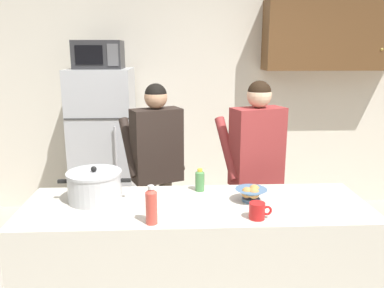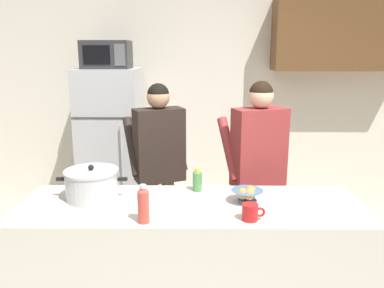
# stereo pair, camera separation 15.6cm
# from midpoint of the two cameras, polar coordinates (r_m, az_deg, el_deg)

# --- Properties ---
(back_wall_unit) EXTENTS (6.00, 0.48, 2.60)m
(back_wall_unit) POSITION_cam_midpoint_polar(r_m,az_deg,el_deg) (4.55, 4.54, 8.12)
(back_wall_unit) COLOR silver
(back_wall_unit) RESTS_ON ground
(kitchen_island) EXTENTS (2.14, 0.68, 0.92)m
(kitchen_island) POSITION_cam_midpoint_polar(r_m,az_deg,el_deg) (2.66, 1.67, -17.99)
(kitchen_island) COLOR silver
(kitchen_island) RESTS_ON ground
(refrigerator) EXTENTS (0.64, 0.68, 1.66)m
(refrigerator) POSITION_cam_midpoint_polar(r_m,az_deg,el_deg) (4.32, -10.62, -0.29)
(refrigerator) COLOR #B7BABF
(refrigerator) RESTS_ON ground
(microwave) EXTENTS (0.48, 0.37, 0.28)m
(microwave) POSITION_cam_midpoint_polar(r_m,az_deg,el_deg) (4.17, -11.27, 12.68)
(microwave) COLOR #2D2D30
(microwave) RESTS_ON refrigerator
(person_near_pot) EXTENTS (0.59, 0.54, 1.59)m
(person_near_pot) POSITION_cam_midpoint_polar(r_m,az_deg,el_deg) (3.28, -3.47, -1.71)
(person_near_pot) COLOR #726656
(person_near_pot) RESTS_ON ground
(person_by_sink) EXTENTS (0.58, 0.53, 1.62)m
(person_by_sink) POSITION_cam_midpoint_polar(r_m,az_deg,el_deg) (3.15, 11.00, -2.12)
(person_by_sink) COLOR #33384C
(person_by_sink) RESTS_ON ground
(cooking_pot) EXTENTS (0.45, 0.34, 0.22)m
(cooking_pot) POSITION_cam_midpoint_polar(r_m,az_deg,el_deg) (2.57, -12.69, -5.74)
(cooking_pot) COLOR silver
(cooking_pot) RESTS_ON kitchen_island
(coffee_mug) EXTENTS (0.13, 0.09, 0.10)m
(coffee_mug) POSITION_cam_midpoint_polar(r_m,az_deg,el_deg) (2.25, 10.53, -9.77)
(coffee_mug) COLOR red
(coffee_mug) RESTS_ON kitchen_island
(bread_bowl) EXTENTS (0.20, 0.20, 0.10)m
(bread_bowl) POSITION_cam_midpoint_polar(r_m,az_deg,el_deg) (2.49, 9.85, -7.31)
(bread_bowl) COLOR #4C7299
(bread_bowl) RESTS_ON kitchen_island
(bottle_near_edge) EXTENTS (0.06, 0.06, 0.22)m
(bottle_near_edge) POSITION_cam_midpoint_polar(r_m,az_deg,el_deg) (2.17, -5.05, -8.77)
(bottle_near_edge) COLOR #D84C3F
(bottle_near_edge) RESTS_ON kitchen_island
(bottle_mid_counter) EXTENTS (0.06, 0.06, 0.16)m
(bottle_mid_counter) POSITION_cam_midpoint_polar(r_m,az_deg,el_deg) (2.64, 2.48, -5.29)
(bottle_mid_counter) COLOR #4C8C4C
(bottle_mid_counter) RESTS_ON kitchen_island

